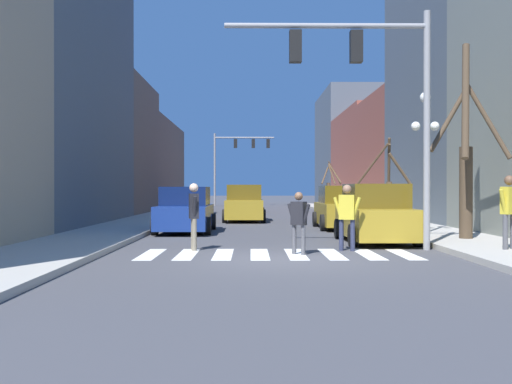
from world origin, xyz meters
TOP-DOWN VIEW (x-y plane):
  - ground_plane at (0.00, 0.00)m, footprint 240.00×240.00m
  - sidewalk_left at (-5.64, 0.00)m, footprint 2.79×90.00m
  - building_row_left at (-10.04, 17.60)m, footprint 6.00×49.99m
  - building_row_right at (10.04, 25.48)m, footprint 6.00×63.66m
  - crosswalk_stripes at (0.00, 1.15)m, footprint 6.75×2.60m
  - traffic_signal_near at (2.51, 2.13)m, footprint 5.45×0.28m
  - traffic_signal_far at (-2.02, 42.27)m, footprint 5.64×0.28m
  - street_lamp_right_corner at (5.17, 6.29)m, footprint 0.95×0.36m
  - car_parked_left_mid at (-0.98, 16.13)m, footprint 2.06×4.71m
  - car_parked_right_far at (-1.18, 26.43)m, footprint 2.16×4.67m
  - car_at_intersection at (-3.09, 8.65)m, footprint 2.07×4.64m
  - car_driving_toward_lane at (3.06, 10.50)m, footprint 2.12×4.36m
  - car_parked_left_near at (3.11, 4.41)m, footprint 2.04×4.45m
  - pedestrian_on_left_sidewalk at (-2.17, 2.15)m, footprint 0.30×0.76m
  - pedestrian_on_right_sidewalk at (0.51, 1.08)m, footprint 0.58×0.46m
  - pedestrian_near_right_corner at (1.85, 1.97)m, footprint 0.73×0.35m
  - pedestrian_waiting_at_curb at (5.65, 0.88)m, footprint 0.70×0.51m
  - street_tree_right_near at (5.45, 12.67)m, footprint 2.33×1.43m
  - street_tree_right_far at (5.66, 3.83)m, footprint 2.36×1.46m
  - street_tree_left_mid at (5.37, 31.62)m, footprint 1.74×1.48m

SIDE VIEW (x-z plane):
  - ground_plane at x=0.00m, z-range 0.00..0.00m
  - crosswalk_stripes at x=0.00m, z-range 0.00..0.01m
  - sidewalk_left at x=-5.64m, z-range 0.00..0.15m
  - car_at_intersection at x=-3.09m, z-range -0.06..1.64m
  - car_driving_toward_lane at x=3.06m, z-range -0.06..1.68m
  - car_parked_right_far at x=-1.18m, z-range -0.06..1.68m
  - car_parked_left_near at x=3.11m, z-range -0.06..1.70m
  - car_parked_left_mid at x=-0.98m, z-range -0.07..1.74m
  - pedestrian_on_right_sidewalk at x=0.51m, z-range 0.14..1.69m
  - pedestrian_near_right_corner at x=1.85m, z-range 0.16..1.89m
  - pedestrian_on_left_sidewalk at x=-2.17m, z-range 0.16..1.93m
  - pedestrian_waiting_at_curb at x=5.65m, z-range 0.31..2.12m
  - street_tree_left_mid at x=5.37m, z-range -0.01..3.56m
  - street_tree_right_near at x=5.45m, z-range -0.03..3.69m
  - street_tree_right_far at x=5.66m, z-range -0.44..5.35m
  - street_lamp_right_corner at x=5.17m, z-range 1.11..5.82m
  - traffic_signal_near at x=2.51m, z-range 1.35..7.69m
  - building_row_left at x=-10.04m, z-range -1.34..10.56m
  - traffic_signal_far at x=-2.02m, z-range 1.58..8.36m
  - building_row_right at x=10.04m, z-range -1.55..12.44m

